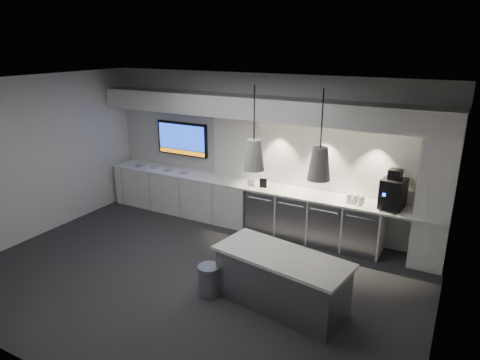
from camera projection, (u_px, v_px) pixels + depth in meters
The scene contains 28 objects.
floor at pixel (193, 277), 6.80m from camera, with size 7.00×7.00×0.00m, color #2A2A2C.
ceiling at pixel (186, 85), 5.86m from camera, with size 7.00×7.00×0.00m, color black.
wall_back at pixel (263, 151), 8.42m from camera, with size 7.00×7.00×0.00m, color silver.
wall_front at pixel (45, 260), 4.24m from camera, with size 7.00×7.00×0.00m, color silver.
wall_left at pixel (34, 158), 7.92m from camera, with size 7.00×7.00×0.00m, color silver.
wall_right at pixel (449, 237), 4.74m from camera, with size 7.00×7.00×0.00m, color silver.
back_counter at pixel (255, 186), 8.34m from camera, with size 6.80×0.65×0.04m, color white.
left_base_cabinets at pixel (183, 193), 9.27m from camera, with size 3.30×0.63×0.86m, color white.
fridge_unit_a at pixel (266, 210), 8.37m from camera, with size 0.60×0.61×0.85m, color gray.
fridge_unit_b at pixel (296, 216), 8.08m from camera, with size 0.60×0.61×0.85m, color gray.
fridge_unit_c at pixel (329, 222), 7.79m from camera, with size 0.60×0.61×0.85m, color gray.
fridge_unit_d at pixel (363, 229), 7.51m from camera, with size 0.60×0.61×0.85m, color gray.
backsplash at pixel (321, 157), 7.84m from camera, with size 4.60×0.03×1.30m, color white.
soffit at pixel (256, 107), 7.89m from camera, with size 6.90×0.60×0.40m, color white.
column at pixel (436, 191), 6.78m from camera, with size 0.55×0.55×2.60m, color white.
wall_tv at pixel (182, 139), 9.22m from camera, with size 1.25×0.07×0.72m.
island at pixel (281, 280), 5.94m from camera, with size 1.98×1.09×0.80m.
bin at pixel (209, 280), 6.26m from camera, with size 0.33×0.33×0.46m, color gray.
coffee_machine at pixel (393, 192), 7.11m from camera, with size 0.42×0.57×0.67m.
sign_black at pixel (263, 183), 8.14m from camera, with size 0.14×0.02×0.18m, color black.
sign_white at pixel (251, 182), 8.26m from camera, with size 0.18×0.02×0.14m, color white.
cup_cluster at pixel (356, 199), 7.36m from camera, with size 0.29×0.19×0.16m, color silver, non-canonical shape.
tray_a at pixel (140, 166), 9.57m from camera, with size 0.16×0.16×0.03m, color #9C9C9C.
tray_b at pixel (155, 167), 9.44m from camera, with size 0.16×0.16×0.03m, color #9C9C9C.
tray_c at pixel (168, 170), 9.25m from camera, with size 0.16×0.16×0.03m, color #9C9C9C.
tray_d at pixel (184, 172), 9.08m from camera, with size 0.16×0.16×0.03m, color #9C9C9C.
pendant_left at pixel (254, 155), 5.60m from camera, with size 0.28×0.28×1.11m.
pendant_right at pixel (319, 164), 5.19m from camera, with size 0.28×0.28×1.11m.
Camera 1 is at (3.51, -4.90, 3.57)m, focal length 32.00 mm.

